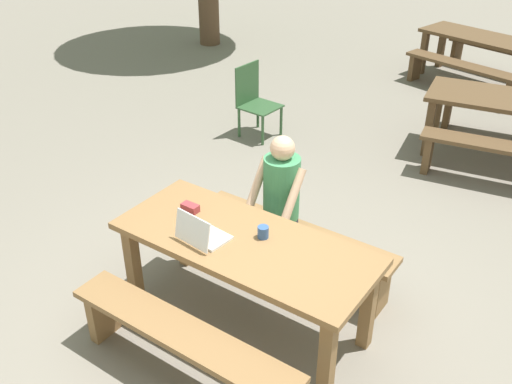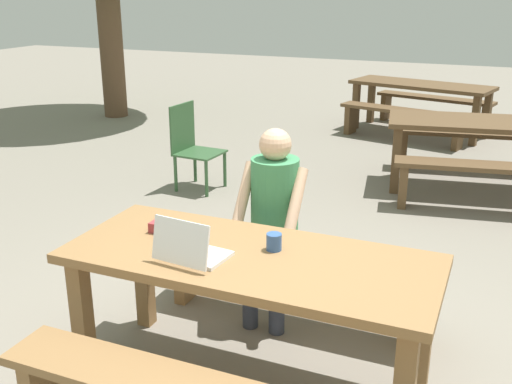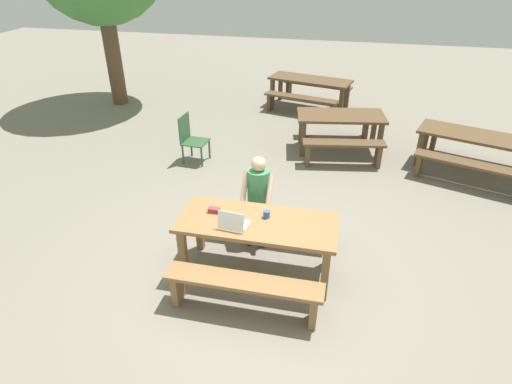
% 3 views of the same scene
% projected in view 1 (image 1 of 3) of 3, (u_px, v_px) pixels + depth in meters
% --- Properties ---
extents(ground_plane, '(30.00, 30.00, 0.00)m').
position_uv_depth(ground_plane, '(245.00, 321.00, 4.49)').
color(ground_plane, gray).
extents(picnic_table_front, '(1.93, 0.81, 0.77)m').
position_uv_depth(picnic_table_front, '(245.00, 253.00, 4.15)').
color(picnic_table_front, olive).
rests_on(picnic_table_front, ground).
extents(bench_near, '(1.78, 0.30, 0.47)m').
position_uv_depth(bench_near, '(182.00, 343.00, 3.81)').
color(bench_near, olive).
rests_on(bench_near, ground).
extents(bench_far, '(1.78, 0.30, 0.47)m').
position_uv_depth(bench_far, '(294.00, 240.00, 4.81)').
color(bench_far, olive).
rests_on(bench_far, ground).
extents(laptop, '(0.35, 0.30, 0.24)m').
position_uv_depth(laptop, '(201.00, 234.00, 4.06)').
color(laptop, white).
rests_on(laptop, picnic_table_front).
extents(small_pouch, '(0.14, 0.07, 0.06)m').
position_uv_depth(small_pouch, '(190.00, 208.00, 4.41)').
color(small_pouch, '#993338').
rests_on(small_pouch, picnic_table_front).
extents(coffee_mug, '(0.08, 0.08, 0.09)m').
position_uv_depth(coffee_mug, '(263.00, 232.00, 4.10)').
color(coffee_mug, '#335693').
rests_on(coffee_mug, picnic_table_front).
extents(person_seated, '(0.41, 0.41, 1.27)m').
position_uv_depth(person_seated, '(279.00, 197.00, 4.65)').
color(person_seated, '#333847').
rests_on(person_seated, ground).
extents(plastic_chair, '(0.47, 0.47, 0.91)m').
position_uv_depth(plastic_chair, '(255.00, 100.00, 7.21)').
color(plastic_chair, '#335933').
rests_on(plastic_chair, ground).
extents(picnic_table_mid, '(1.79, 1.07, 0.75)m').
position_uv_depth(picnic_table_mid, '(503.00, 107.00, 6.58)').
color(picnic_table_mid, brown).
rests_on(picnic_table_mid, ground).
extents(bench_mid_south, '(1.54, 0.55, 0.48)m').
position_uv_depth(bench_mid_south, '(492.00, 154.00, 6.19)').
color(bench_mid_south, brown).
rests_on(bench_mid_south, ground).
extents(bench_mid_north, '(1.54, 0.55, 0.48)m').
position_uv_depth(bench_mid_north, '(503.00, 109.00, 7.27)').
color(bench_mid_north, brown).
rests_on(bench_mid_north, ground).
extents(picnic_table_distant, '(2.11, 1.17, 0.74)m').
position_uv_depth(picnic_table_distant, '(486.00, 45.00, 8.73)').
color(picnic_table_distant, brown).
rests_on(picnic_table_distant, ground).
extents(bench_distant_south, '(1.81, 0.71, 0.45)m').
position_uv_depth(bench_distant_south, '(461.00, 71.00, 8.53)').
color(bench_distant_south, brown).
rests_on(bench_distant_south, ground).
extents(bench_distant_north, '(1.81, 0.71, 0.45)m').
position_uv_depth(bench_distant_north, '(502.00, 55.00, 9.22)').
color(bench_distant_north, brown).
rests_on(bench_distant_north, ground).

